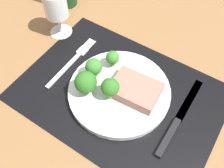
{
  "coord_description": "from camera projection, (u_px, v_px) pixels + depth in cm",
  "views": [
    {
      "loc": [
        16.34,
        -28.06,
        51.12
      ],
      "look_at": [
        -2.3,
        0.35,
        1.9
      ],
      "focal_mm": 40.17,
      "sensor_mm": 36.0,
      "label": 1
    }
  ],
  "objects": [
    {
      "name": "broccoli_front_edge",
      "position": [
        86.0,
        82.0,
        0.56
      ],
      "size": [
        5.1,
        5.1,
        6.32
      ],
      "color": "#5B8942",
      "rests_on": "plate"
    },
    {
      "name": "knife",
      "position": [
        177.0,
        122.0,
        0.56
      ],
      "size": [
        1.8,
        23.0,
        0.8
      ],
      "rotation": [
        0.0,
        0.0,
        0.0
      ],
      "color": "black",
      "rests_on": "placemat"
    },
    {
      "name": "ground_plane",
      "position": [
        119.0,
        97.0,
        0.62
      ],
      "size": [
        140.0,
        110.0,
        3.0
      ],
      "primitive_type": "cube",
      "color": "brown"
    },
    {
      "name": "wine_glass",
      "position": [
        56.0,
        7.0,
        0.65
      ],
      "size": [
        6.32,
        6.32,
        13.19
      ],
      "color": "silver",
      "rests_on": "ground_plane"
    },
    {
      "name": "broccoli_center",
      "position": [
        113.0,
        58.0,
        0.61
      ],
      "size": [
        3.35,
        3.35,
        4.45
      ],
      "color": "#6B994C",
      "rests_on": "plate"
    },
    {
      "name": "placemat",
      "position": [
        119.0,
        93.0,
        0.6
      ],
      "size": [
        47.65,
        34.1,
        0.3
      ],
      "primitive_type": "cube",
      "color": "black",
      "rests_on": "ground_plane"
    },
    {
      "name": "fork",
      "position": [
        72.0,
        61.0,
        0.66
      ],
      "size": [
        2.4,
        19.2,
        0.5
      ],
      "rotation": [
        0.0,
        0.0,
        0.02
      ],
      "color": "silver",
      "rests_on": "placemat"
    },
    {
      "name": "broccoli_back_left",
      "position": [
        110.0,
        88.0,
        0.55
      ],
      "size": [
        4.18,
        4.18,
        5.77
      ],
      "color": "#6B994C",
      "rests_on": "plate"
    },
    {
      "name": "plate",
      "position": [
        119.0,
        91.0,
        0.6
      ],
      "size": [
        24.26,
        24.26,
        1.6
      ],
      "primitive_type": "cylinder",
      "color": "silver",
      "rests_on": "placemat"
    },
    {
      "name": "broccoli_near_steak",
      "position": [
        94.0,
        67.0,
        0.58
      ],
      "size": [
        4.05,
        4.05,
        5.68
      ],
      "color": "#6B994C",
      "rests_on": "plate"
    },
    {
      "name": "steak",
      "position": [
        135.0,
        89.0,
        0.57
      ],
      "size": [
        11.54,
        8.85,
        2.55
      ],
      "primitive_type": "cube",
      "rotation": [
        0.0,
        0.0,
        0.07
      ],
      "color": "#9E6B5B",
      "rests_on": "plate"
    }
  ]
}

